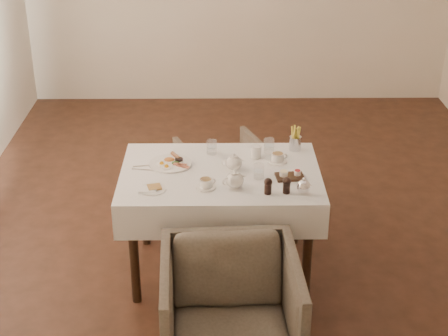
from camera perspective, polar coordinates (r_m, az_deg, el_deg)
table at (r=4.44m, az=-0.30°, el=-1.65°), size 1.28×0.88×0.75m
armchair_near at (r=3.84m, az=0.53°, el=-11.93°), size 0.78×0.80×0.70m
armchair_far at (r=5.34m, az=-0.05°, el=-0.74°), size 0.81×0.82×0.58m
breakfast_plate at (r=4.50m, az=-4.44°, el=0.45°), size 0.28×0.28×0.03m
side_plate at (r=4.19m, az=-6.02°, el=-1.75°), size 0.17×0.16×0.02m
teapot_centre at (r=4.39m, az=0.81°, el=0.53°), size 0.16×0.13×0.12m
teapot_front at (r=4.17m, az=0.89°, el=-0.89°), size 0.19×0.17×0.12m
creamer at (r=4.56m, az=2.68°, el=1.37°), size 0.09×0.09×0.08m
teacup_near at (r=4.18m, az=-1.52°, el=-1.32°), size 0.12×0.12×0.06m
teacup_far at (r=4.52m, az=4.48°, el=0.84°), size 0.13×0.13×0.06m
glass_left at (r=4.61m, az=-1.03°, el=1.75°), size 0.08×0.08×0.10m
glass_mid at (r=4.29m, az=2.92°, el=-0.27°), size 0.07×0.07×0.09m
glass_right at (r=4.63m, az=3.77°, el=1.85°), size 0.09×0.09×0.10m
condiment_board at (r=4.33m, az=5.47°, el=-0.63°), size 0.19×0.13×0.04m
pepper_mill_left at (r=4.11m, az=3.68°, el=-1.49°), size 0.05×0.05×0.10m
pepper_mill_right at (r=4.13m, az=5.23°, el=-1.42°), size 0.06×0.06×0.11m
silver_pot at (r=4.13m, az=6.62°, el=-1.46°), size 0.12×0.10×0.11m
fries_cup at (r=4.68m, az=5.95°, el=2.37°), size 0.08×0.08×0.17m
cutlery_fork at (r=4.49m, az=-6.42°, el=0.20°), size 0.18×0.05×0.00m
cutlery_knife at (r=4.43m, az=-6.51°, el=-0.16°), size 0.19×0.05×0.00m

